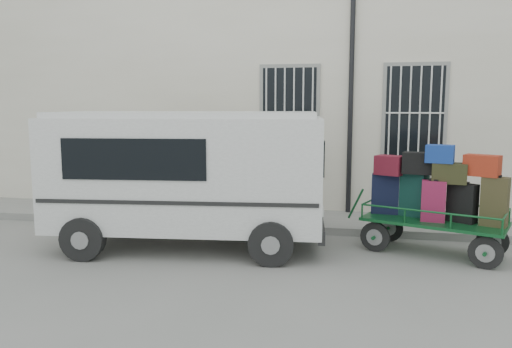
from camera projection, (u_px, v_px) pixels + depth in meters
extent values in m
plane|color=slate|center=(289.00, 253.00, 8.55)|extent=(80.00, 80.00, 0.00)
cube|color=beige|center=(316.00, 88.00, 13.49)|extent=(24.00, 5.00, 6.00)
cylinder|color=black|center=(351.00, 92.00, 10.83)|extent=(0.11, 0.11, 5.60)
cube|color=black|center=(289.00, 118.00, 11.22)|extent=(1.20, 0.08, 2.20)
cube|color=gray|center=(289.00, 169.00, 11.36)|extent=(1.45, 0.22, 0.12)
cube|color=black|center=(414.00, 118.00, 10.71)|extent=(1.20, 0.08, 2.20)
cube|color=gray|center=(412.00, 172.00, 10.84)|extent=(1.45, 0.22, 0.12)
cube|color=gray|center=(302.00, 220.00, 10.68)|extent=(24.00, 1.70, 0.15)
cylinder|color=black|center=(375.00, 237.00, 8.64)|extent=(0.51, 0.25, 0.52)
cylinder|color=gray|center=(375.00, 237.00, 8.64)|extent=(0.30, 0.19, 0.28)
cylinder|color=black|center=(389.00, 228.00, 9.30)|extent=(0.51, 0.25, 0.52)
cylinder|color=gray|center=(389.00, 228.00, 9.30)|extent=(0.30, 0.19, 0.28)
cylinder|color=black|center=(486.00, 253.00, 7.71)|extent=(0.51, 0.25, 0.52)
cylinder|color=gray|center=(486.00, 253.00, 7.71)|extent=(0.30, 0.19, 0.28)
cylinder|color=black|center=(493.00, 241.00, 8.36)|extent=(0.51, 0.25, 0.52)
cylinder|color=gray|center=(493.00, 241.00, 8.36)|extent=(0.30, 0.19, 0.28)
cube|color=#114E24|center=(434.00, 221.00, 8.46)|extent=(2.50, 1.79, 0.05)
cylinder|color=#114E24|center=(356.00, 204.00, 9.18)|extent=(0.29, 0.15, 0.58)
cube|color=black|center=(385.00, 194.00, 8.93)|extent=(0.49, 0.28, 0.71)
cube|color=black|center=(386.00, 173.00, 8.88)|extent=(0.22, 0.18, 0.03)
cube|color=black|center=(414.00, 194.00, 8.71)|extent=(0.51, 0.44, 0.76)
cube|color=black|center=(415.00, 172.00, 8.66)|extent=(0.21, 0.19, 0.03)
cube|color=maroon|center=(433.00, 201.00, 8.31)|extent=(0.41, 0.28, 0.68)
cube|color=black|center=(434.00, 180.00, 8.26)|extent=(0.18, 0.16, 0.03)
cube|color=black|center=(462.00, 203.00, 8.26)|extent=(0.50, 0.46, 0.64)
cube|color=black|center=(463.00, 183.00, 8.21)|extent=(0.21, 0.18, 0.03)
cube|color=#2D2916|center=(495.00, 202.00, 7.97)|extent=(0.46, 0.40, 0.79)
cube|color=black|center=(496.00, 176.00, 7.91)|extent=(0.19, 0.17, 0.03)
cube|color=maroon|center=(390.00, 165.00, 8.75)|extent=(0.55, 0.49, 0.34)
cube|color=black|center=(421.00, 163.00, 8.50)|extent=(0.63, 0.43, 0.37)
cube|color=#2D2E17|center=(449.00, 173.00, 8.25)|extent=(0.59, 0.41, 0.34)
cube|color=maroon|center=(482.00, 165.00, 8.03)|extent=(0.61, 0.51, 0.34)
cube|color=navy|center=(440.00, 154.00, 8.26)|extent=(0.51, 0.42, 0.29)
cube|color=silver|center=(188.00, 171.00, 8.82)|extent=(4.85, 2.48, 1.91)
cube|color=silver|center=(187.00, 115.00, 8.69)|extent=(4.62, 2.30, 0.11)
cube|color=black|center=(61.00, 150.00, 8.98)|extent=(0.37, 1.76, 0.80)
cube|color=black|center=(133.00, 159.00, 7.84)|extent=(2.33, 0.28, 0.66)
cube|color=black|center=(322.00, 155.00, 8.57)|extent=(0.19, 1.48, 0.58)
cube|color=black|center=(320.00, 224.00, 8.73)|extent=(0.31, 1.96, 0.23)
cube|color=white|center=(322.00, 210.00, 8.70)|extent=(0.08, 0.45, 0.13)
cylinder|color=black|center=(83.00, 239.00, 8.14)|extent=(0.74, 0.31, 0.72)
cylinder|color=black|center=(125.00, 213.00, 10.06)|extent=(0.74, 0.31, 0.72)
cylinder|color=black|center=(271.00, 243.00, 7.86)|extent=(0.74, 0.31, 0.72)
cylinder|color=black|center=(277.00, 216.00, 9.78)|extent=(0.74, 0.31, 0.72)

